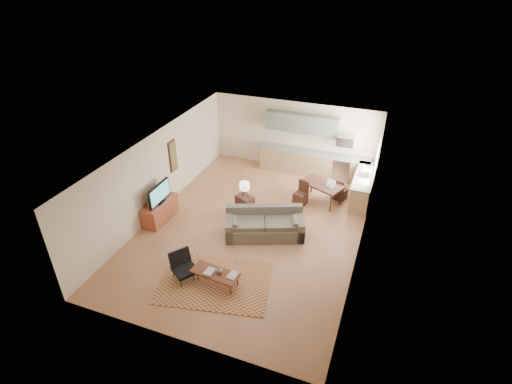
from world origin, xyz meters
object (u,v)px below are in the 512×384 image
at_px(tv_credenza, 160,210).
at_px(coffee_table, 215,278).
at_px(sofa, 265,224).
at_px(armchair, 185,268).
at_px(console_table, 245,205).
at_px(dining_table, 321,193).

bearing_deg(tv_credenza, coffee_table, -34.93).
bearing_deg(sofa, coffee_table, -123.52).
bearing_deg(sofa, armchair, -139.38).
bearing_deg(sofa, console_table, 116.66).
xyz_separation_m(sofa, dining_table, (1.15, 2.52, -0.07)).
height_order(coffee_table, armchair, armchair).
distance_m(sofa, coffee_table, 2.47).
bearing_deg(tv_credenza, sofa, 5.91).
bearing_deg(sofa, dining_table, 43.46).
bearing_deg(console_table, coffee_table, -57.46).
distance_m(coffee_table, armchair, 0.85).
relative_size(armchair, tv_credenza, 0.54).
height_order(sofa, dining_table, sofa).
relative_size(sofa, coffee_table, 1.92).
bearing_deg(console_table, dining_table, 61.02).
xyz_separation_m(sofa, coffee_table, (-0.49, -2.41, -0.23)).
distance_m(sofa, tv_credenza, 3.45).
bearing_deg(dining_table, tv_credenza, -125.69).
bearing_deg(armchair, console_table, 29.43).
xyz_separation_m(console_table, dining_table, (2.15, 1.64, 0.02)).
bearing_deg(coffee_table, armchair, -166.51).
relative_size(coffee_table, tv_credenza, 0.90).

